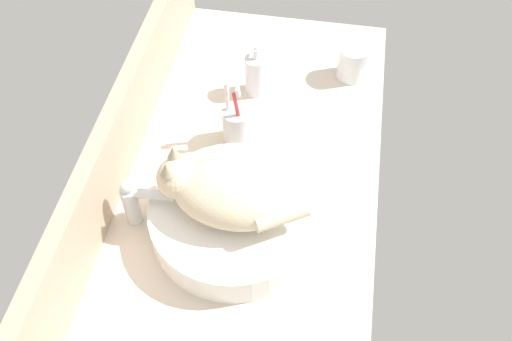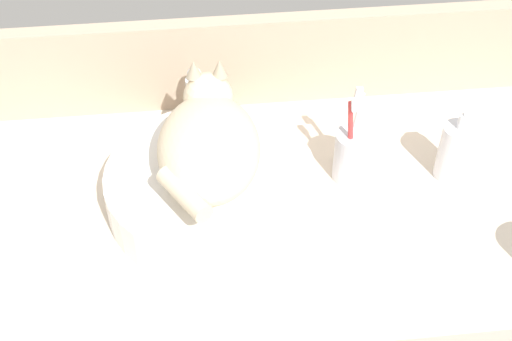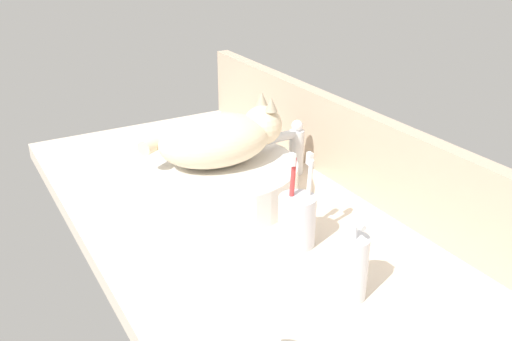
{
  "view_description": "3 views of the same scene",
  "coord_description": "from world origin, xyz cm",
  "px_view_note": "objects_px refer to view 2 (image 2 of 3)",
  "views": [
    {
      "loc": [
        -77.91,
        -16.29,
        107.29
      ],
      "look_at": [
        -2.06,
        -3.24,
        9.7
      ],
      "focal_mm": 40.0,
      "sensor_mm": 36.0,
      "label": 1
    },
    {
      "loc": [
        -13.25,
        -87.7,
        91.58
      ],
      "look_at": [
        -3.76,
        -1.14,
        8.46
      ],
      "focal_mm": 50.0,
      "sensor_mm": 36.0,
      "label": 2
    },
    {
      "loc": [
        92.19,
        -49.24,
        58.24
      ],
      "look_at": [
        -0.41,
        3.94,
        9.67
      ],
      "focal_mm": 40.0,
      "sensor_mm": 36.0,
      "label": 3
    }
  ],
  "objects_px": {
    "soap_dispenser": "(454,151)",
    "faucet": "(196,99)",
    "cat": "(208,142)",
    "toothbrush_cup": "(353,155)",
    "sink_basin": "(211,189)"
  },
  "relations": [
    {
      "from": "sink_basin",
      "to": "toothbrush_cup",
      "type": "bearing_deg",
      "value": 10.26
    },
    {
      "from": "faucet",
      "to": "toothbrush_cup",
      "type": "bearing_deg",
      "value": -31.68
    },
    {
      "from": "sink_basin",
      "to": "cat",
      "type": "relative_size",
      "value": 1.13
    },
    {
      "from": "sink_basin",
      "to": "faucet",
      "type": "relative_size",
      "value": 2.67
    },
    {
      "from": "faucet",
      "to": "cat",
      "type": "bearing_deg",
      "value": -86.05
    },
    {
      "from": "sink_basin",
      "to": "soap_dispenser",
      "type": "height_order",
      "value": "soap_dispenser"
    },
    {
      "from": "cat",
      "to": "faucet",
      "type": "bearing_deg",
      "value": 93.95
    },
    {
      "from": "sink_basin",
      "to": "soap_dispenser",
      "type": "distance_m",
      "value": 0.44
    },
    {
      "from": "cat",
      "to": "toothbrush_cup",
      "type": "height_order",
      "value": "cat"
    },
    {
      "from": "faucet",
      "to": "toothbrush_cup",
      "type": "distance_m",
      "value": 0.32
    },
    {
      "from": "faucet",
      "to": "toothbrush_cup",
      "type": "height_order",
      "value": "toothbrush_cup"
    },
    {
      "from": "cat",
      "to": "toothbrush_cup",
      "type": "relative_size",
      "value": 1.72
    },
    {
      "from": "soap_dispenser",
      "to": "toothbrush_cup",
      "type": "xyz_separation_m",
      "value": [
        -0.18,
        0.02,
        -0.0
      ]
    },
    {
      "from": "soap_dispenser",
      "to": "faucet",
      "type": "bearing_deg",
      "value": 157.88
    },
    {
      "from": "sink_basin",
      "to": "cat",
      "type": "distance_m",
      "value": 0.1
    }
  ]
}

